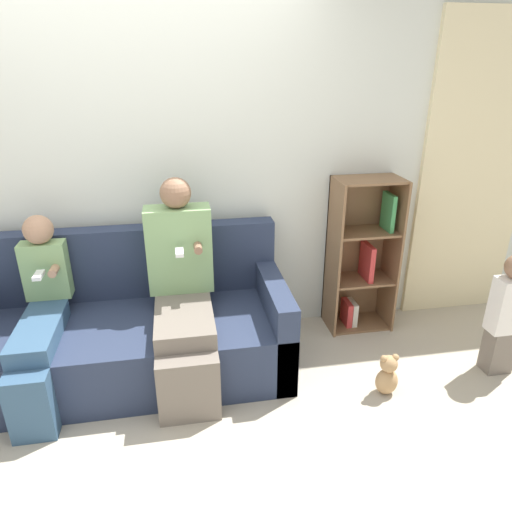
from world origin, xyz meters
TOP-DOWN VIEW (x-y plane):
  - ground_plane at (0.00, 0.00)m, footprint 14.00×14.00m
  - back_wall at (0.00, 1.02)m, footprint 10.00×0.06m
  - curtain_panel at (2.53, 0.97)m, footprint 0.88×0.04m
  - couch at (-0.10, 0.55)m, footprint 2.06×0.89m
  - adult_seated at (0.26, 0.47)m, footprint 0.42×0.84m
  - child_seated at (-0.60, 0.42)m, footprint 0.28×0.87m
  - toddler_standing at (2.33, 0.10)m, footprint 0.22×0.16m
  - bookshelf at (1.62, 0.86)m, footprint 0.49×0.31m
  - teddy_bear at (1.49, -0.00)m, footprint 0.14×0.12m

SIDE VIEW (x-z plane):
  - ground_plane at x=0.00m, z-range 0.00..0.00m
  - teddy_bear at x=1.49m, z-range -0.01..0.28m
  - couch at x=-0.10m, z-range -0.17..0.74m
  - toddler_standing at x=2.33m, z-range 0.02..0.87m
  - child_seated at x=-0.60m, z-range 0.00..1.08m
  - bookshelf at x=1.62m, z-range -0.02..1.17m
  - adult_seated at x=0.26m, z-range 0.00..1.29m
  - curtain_panel at x=2.53m, z-range 0.00..2.31m
  - back_wall at x=0.00m, z-range 0.00..2.55m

